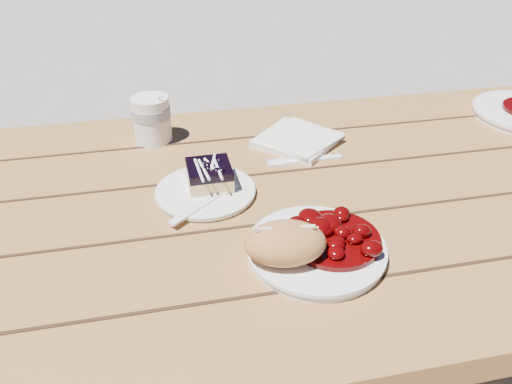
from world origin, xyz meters
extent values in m
cube|color=brown|center=(0.00, 0.00, 0.72)|extent=(2.00, 0.80, 0.05)
cube|color=brown|center=(0.00, 0.65, 0.44)|extent=(1.80, 0.25, 0.04)
cube|color=brown|center=(0.80, 0.65, 0.21)|extent=(0.06, 0.06, 0.42)
cylinder|color=white|center=(0.02, -0.17, 0.76)|extent=(0.21, 0.21, 0.02)
ellipsoid|color=#B07B43|center=(-0.04, -0.19, 0.80)|extent=(0.13, 0.09, 0.06)
cylinder|color=white|center=(-0.13, 0.03, 0.76)|extent=(0.18, 0.18, 0.01)
cube|color=#E7C77E|center=(-0.12, 0.05, 0.77)|extent=(0.08, 0.08, 0.03)
cube|color=black|center=(-0.12, 0.05, 0.79)|extent=(0.08, 0.08, 0.02)
cylinder|color=white|center=(-0.21, 0.27, 0.80)|extent=(0.08, 0.08, 0.10)
cube|color=white|center=(0.09, 0.19, 0.76)|extent=(0.21, 0.21, 0.01)
camera|label=1|loc=(-0.19, -0.73, 1.25)|focal=35.00mm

